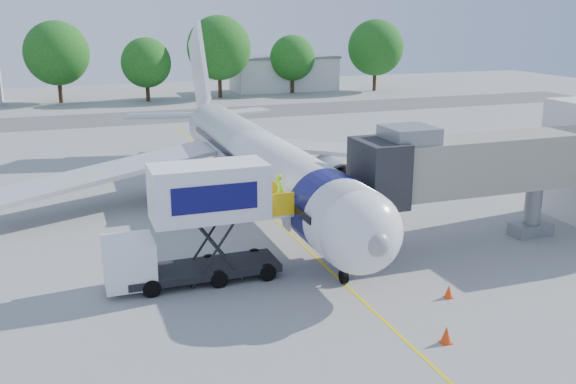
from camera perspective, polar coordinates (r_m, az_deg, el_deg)
name	(u,v)px	position (r m, az deg, el deg)	size (l,w,h in m)	color
ground	(277,222)	(38.11, -0.94, -2.65)	(160.00, 160.00, 0.00)	gray
guidance_line	(277,222)	(38.11, -0.94, -2.64)	(0.15, 70.00, 0.01)	yellow
taxiway_strip	(165,116)	(78.07, -10.91, 6.62)	(120.00, 10.00, 0.01)	#59595B
aircraft	(257,159)	(41.10, -2.80, 2.97)	(34.17, 37.73, 11.35)	white
jet_bridge	(467,166)	(34.40, 15.61, 2.25)	(13.90, 3.20, 6.60)	gray
catering_hiloader	(195,224)	(29.28, -8.24, -2.87)	(8.50, 2.44, 5.50)	black
safety_cone_a	(449,292)	(29.05, 14.09, -8.59)	(0.38, 0.38, 0.60)	#E43B0C
safety_cone_b	(446,335)	(25.35, 13.89, -12.24)	(0.43, 0.43, 0.69)	#E43B0C
outbuilding_right	(284,73)	(102.37, -0.36, 10.51)	(16.40, 7.40, 5.30)	silver
tree_c	(57,53)	(93.02, -19.88, 11.53)	(8.57, 8.57, 10.93)	#382314
tree_d	(146,63)	(91.43, -12.50, 11.15)	(6.80, 6.80, 8.68)	#382314
tree_e	(219,48)	(93.77, -6.16, 12.62)	(9.08, 9.08, 11.58)	#382314
tree_f	(292,58)	(98.80, 0.39, 11.84)	(6.81, 6.81, 8.68)	#382314
tree_g	(376,48)	(102.39, 7.80, 12.60)	(8.58, 8.58, 10.94)	#382314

